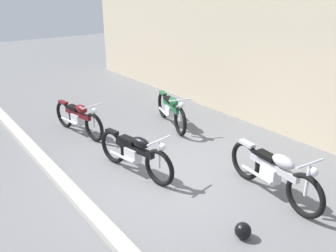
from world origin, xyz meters
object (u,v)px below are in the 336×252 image
object	(u,v)px
motorcycle_maroon	(79,118)
motorcycle_black	(135,153)
motorcycle_silver	(274,172)
helmet	(243,231)
motorcycle_green	(171,110)

from	to	relation	value
motorcycle_maroon	motorcycle_black	bearing A→B (deg)	-8.29
motorcycle_silver	motorcycle_black	bearing A→B (deg)	-138.07
motorcycle_silver	motorcycle_maroon	distance (m)	4.86
helmet	motorcycle_maroon	world-z (taller)	motorcycle_maroon
motorcycle_silver	motorcycle_black	distance (m)	2.57
helmet	motorcycle_black	world-z (taller)	motorcycle_black
motorcycle_green	motorcycle_black	world-z (taller)	motorcycle_green
helmet	motorcycle_green	distance (m)	4.54
motorcycle_silver	motorcycle_green	distance (m)	3.73
helmet	motorcycle_black	bearing A→B (deg)	-175.01
helmet	motorcycle_maroon	size ratio (longest dim) A/B	0.13
helmet	motorcycle_green	xyz separation A→B (m)	(-4.13, 1.86, 0.32)
helmet	motorcycle_black	xyz separation A→B (m)	(-2.56, -0.22, 0.32)
helmet	motorcycle_black	size ratio (longest dim) A/B	0.12
helmet	motorcycle_silver	bearing A→B (deg)	110.09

